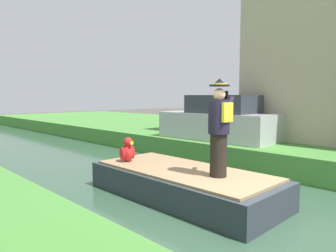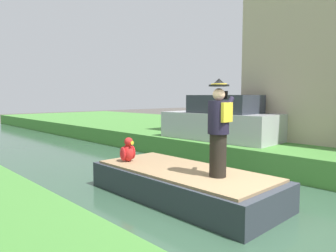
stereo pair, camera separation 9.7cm
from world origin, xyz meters
TOP-DOWN VIEW (x-y plane):
  - ground_plane at (0.00, 0.00)m, footprint 80.00×80.00m
  - canal_water at (0.00, 0.00)m, footprint 5.49×48.00m
  - boat at (0.00, 1.65)m, footprint 1.80×4.20m
  - person_pirate at (0.03, 0.75)m, footprint 0.61×0.42m
  - parrot_plush at (-0.38, 3.07)m, footprint 0.36×0.35m
  - parked_car_silver at (3.96, 3.65)m, footprint 1.85×4.06m

SIDE VIEW (x-z plane):
  - ground_plane at x=0.00m, z-range 0.00..0.00m
  - canal_water at x=0.00m, z-range 0.00..0.10m
  - boat at x=0.00m, z-range 0.10..0.71m
  - parrot_plush at x=-0.38m, z-range 0.67..1.24m
  - parked_car_silver at x=3.96m, z-range 0.65..2.15m
  - person_pirate at x=0.03m, z-range 0.71..2.56m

